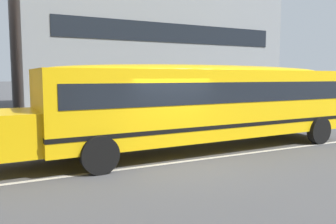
{
  "coord_description": "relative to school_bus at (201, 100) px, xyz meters",
  "views": [
    {
      "loc": [
        -4.62,
        -8.84,
        2.55
      ],
      "look_at": [
        0.18,
        0.62,
        1.46
      ],
      "focal_mm": 36.68,
      "sensor_mm": 36.0,
      "label": 1
    }
  ],
  "objects": [
    {
      "name": "apartment_block_far_centre",
      "position": [
        3.26,
        14.56,
        4.89
      ],
      "size": [
        16.73,
        12.94,
        13.3
      ],
      "color": "gray",
      "rests_on": "ground_plane"
    },
    {
      "name": "ground_plane",
      "position": [
        -1.77,
        -1.23,
        -1.76
      ],
      "size": [
        400.0,
        400.0,
        0.0
      ],
      "primitive_type": "plane",
      "color": "#4C4C4F"
    },
    {
      "name": "sidewalk_far",
      "position": [
        -1.77,
        6.61,
        -1.75
      ],
      "size": [
        120.0,
        3.0,
        0.01
      ],
      "primitive_type": "cube",
      "color": "gray",
      "rests_on": "ground_plane"
    },
    {
      "name": "school_bus",
      "position": [
        0.0,
        0.0,
        0.0
      ],
      "size": [
        13.3,
        3.16,
        2.96
      ],
      "rotation": [
        0.0,
        0.0,
        3.17
      ],
      "color": "yellow",
      "rests_on": "ground_plane"
    },
    {
      "name": "lane_centreline",
      "position": [
        -1.77,
        -1.23,
        -1.76
      ],
      "size": [
        110.0,
        0.16,
        0.01
      ],
      "primitive_type": "cube",
      "color": "silver",
      "rests_on": "ground_plane"
    }
  ]
}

